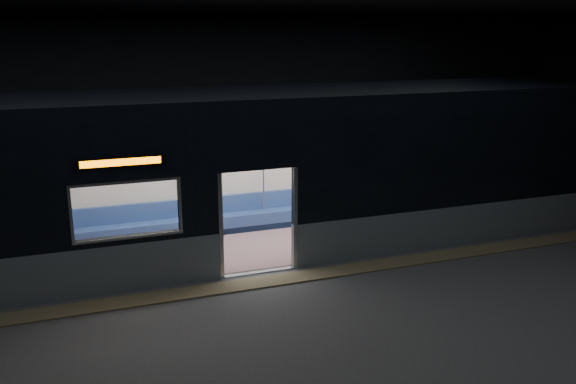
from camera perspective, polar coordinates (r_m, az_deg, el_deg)
station_floor at (r=11.02m, az=-1.05°, el=-9.53°), size 24.00×14.00×0.01m
station_envelope at (r=10.08m, az=-1.14°, el=9.85°), size 24.00×14.00×5.00m
tactile_strip at (r=11.49m, az=-1.97°, el=-8.37°), size 22.80×0.50×0.03m
metro_car at (r=12.76m, az=-4.89°, el=2.57°), size 18.00×3.04×3.35m
passenger at (r=15.49m, az=9.34°, el=0.75°), size 0.46×0.76×1.44m
handbag at (r=15.34m, az=9.87°, el=0.06°), size 0.29×0.25×0.14m
transit_map at (r=15.43m, az=7.59°, el=3.19°), size 0.97×0.03×0.63m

